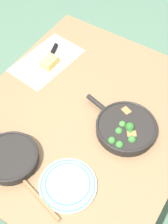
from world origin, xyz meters
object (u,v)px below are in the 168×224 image
at_px(wooden_spoon, 25,182).
at_px(cheese_block, 49,62).
at_px(grater_knife, 51,55).
at_px(dinner_plate_stack, 68,184).
at_px(skillet_broccoli, 126,128).
at_px(skillet_eggs, 10,157).

height_order(wooden_spoon, cheese_block, cheese_block).
distance_m(grater_knife, dinner_plate_stack, 0.77).
distance_m(skillet_broccoli, grater_knife, 0.62).
distance_m(skillet_eggs, dinner_plate_stack, 0.28).
height_order(skillet_broccoli, skillet_eggs, skillet_broccoli).
bearing_deg(dinner_plate_stack, skillet_eggs, 97.33).
bearing_deg(grater_knife, cheese_block, 10.90).
distance_m(grater_knife, cheese_block, 0.07).
distance_m(wooden_spoon, cheese_block, 0.69).
bearing_deg(grater_knife, wooden_spoon, 10.68).
height_order(grater_knife, dinner_plate_stack, dinner_plate_stack).
relative_size(skillet_eggs, grater_knife, 1.47).
height_order(skillet_eggs, grater_knife, skillet_eggs).
bearing_deg(skillet_eggs, grater_knife, -49.68).
bearing_deg(skillet_eggs, skillet_broccoli, -111.48).
xyz_separation_m(skillet_eggs, cheese_block, (0.56, 0.20, -0.00)).
bearing_deg(wooden_spoon, skillet_broccoli, -103.50).
distance_m(cheese_block, dinner_plate_stack, 0.71).
distance_m(skillet_eggs, grater_knife, 0.66).
xyz_separation_m(wooden_spoon, dinner_plate_stack, (0.09, -0.16, 0.00)).
bearing_deg(skillet_broccoli, skillet_eggs, 62.90).
relative_size(skillet_broccoli, grater_knife, 1.57).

